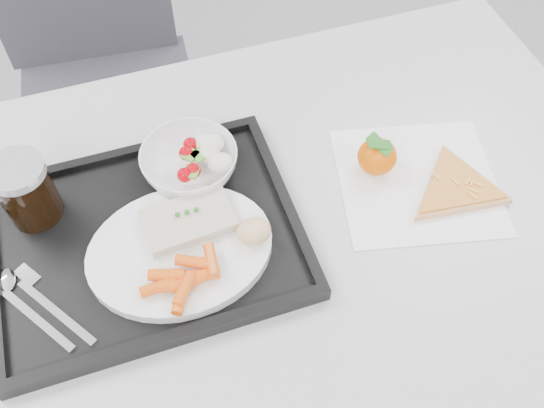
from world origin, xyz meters
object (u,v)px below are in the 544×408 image
pizza_slice (456,188)px  chair (98,60)px  salad_bowl (190,163)px  table (269,246)px  cola_glass (26,190)px  tray (147,240)px  dinner_plate (180,250)px  tangerine (377,156)px

pizza_slice → chair: bearing=123.5°
salad_bowl → chair: bearing=100.3°
table → cola_glass: (-0.33, 0.12, 0.14)m
tray → cola_glass: 0.19m
tray → cola_glass: bearing=146.2°
cola_glass → pizza_slice: size_ratio=0.44×
dinner_plate → cola_glass: size_ratio=2.50×
table → tray: (-0.18, 0.02, 0.08)m
tray → pizza_slice: 0.49m
cola_glass → pizza_slice: 0.65m
table → cola_glass: bearing=159.7°
cola_glass → tangerine: 0.53m
cola_glass → tangerine: cola_glass is taller
chair → salad_bowl: size_ratio=6.11×
dinner_plate → tangerine: 0.34m
tray → cola_glass: cola_glass is taller
tray → dinner_plate: dinner_plate is taller
salad_bowl → dinner_plate: bearing=-109.7°
chair → tray: bearing=-88.9°
table → tray: tray is taller
tray → dinner_plate: 0.06m
tangerine → pizza_slice: tangerine is taller
tray → salad_bowl: size_ratio=2.96×
tangerine → pizza_slice: 0.13m
table → chair: (-0.20, 0.72, -0.15)m
table → chair: size_ratio=1.29×
dinner_plate → salad_bowl: size_ratio=1.78×
chair → salad_bowl: bearing=-79.7°
chair → cola_glass: size_ratio=8.61×
pizza_slice → dinner_plate: bearing=177.6°
tangerine → pizza_slice: bearing=-37.9°
dinner_plate → pizza_slice: bearing=-2.4°
chair → tray: size_ratio=2.07×
cola_glass → table: bearing=-20.3°
tangerine → tray: bearing=-177.1°
salad_bowl → table: bearing=-53.9°
cola_glass → dinner_plate: bearing=-36.6°
cola_glass → tray: bearing=-33.8°
chair → salad_bowl: 0.65m
chair → tray: (0.01, -0.69, 0.22)m
table → cola_glass: size_ratio=11.11×
chair → dinner_plate: chair is taller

